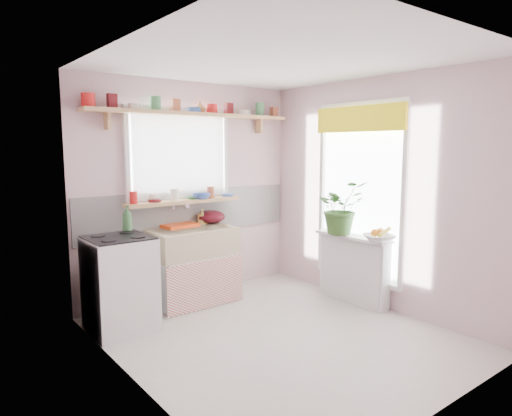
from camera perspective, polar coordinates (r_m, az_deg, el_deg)
room at (r=5.18m, az=2.21°, el=3.37°), size 3.20×3.20×3.20m
sink_unit at (r=5.23m, az=-7.83°, el=-7.10°), size 0.95×0.65×1.11m
cooker at (r=4.61m, az=-16.65°, el=-9.01°), size 0.58×0.58×0.93m
radiator_ledge at (r=5.33m, az=12.09°, el=-7.29°), size 0.22×0.95×0.78m
windowsill at (r=5.26m, az=-8.99°, el=0.82°), size 1.40×0.22×0.04m
pine_shelf at (r=5.30m, az=-7.72°, el=11.52°), size 2.52×0.24×0.04m
shelf_crockery at (r=5.30m, az=-7.73°, el=12.33°), size 2.47×0.11×0.12m
sill_crockery at (r=5.22m, az=-9.48°, el=1.58°), size 1.35×0.11×0.12m
dish_tray at (r=5.28m, az=-9.63°, el=-2.13°), size 0.42×0.33×0.04m
colander at (r=5.49m, az=-5.62°, el=-1.09°), size 0.42×0.42×0.15m
jade_plant at (r=5.23m, az=10.54°, el=0.06°), size 0.63×0.57×0.60m
fruit_bowl at (r=4.93m, az=15.13°, el=-3.66°), size 0.41×0.41×0.08m
herb_pot at (r=5.20m, az=11.15°, el=-2.27°), size 0.12×0.10×0.20m
soap_bottle_sink at (r=5.42m, az=-6.71°, el=-1.06°), size 0.10×0.10×0.18m
sill_cup at (r=5.14m, az=-12.76°, el=1.31°), size 0.12×0.12×0.09m
sill_bowl at (r=5.29m, az=-6.85°, el=1.48°), size 0.27×0.27×0.07m
shelf_vase at (r=5.37m, az=-7.02°, el=12.41°), size 0.17×0.17×0.14m
cooker_bottle at (r=4.75m, az=-15.81°, el=-1.26°), size 0.11×0.11×0.26m
fruit at (r=4.93m, az=15.14°, el=-2.94°), size 0.20×0.14×0.10m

